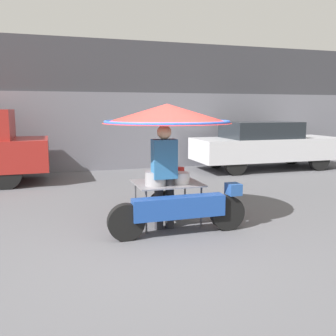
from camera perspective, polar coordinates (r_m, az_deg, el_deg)
ground_plane at (r=5.49m, az=-0.80°, el=-11.23°), size 36.00×36.00×0.00m
shopfront_building at (r=12.72m, az=-10.86°, el=9.20°), size 28.00×2.06×3.98m
vendor_motorcycle_cart at (r=6.00m, az=0.07°, el=5.96°), size 2.16×2.07×1.98m
vendor_person at (r=5.87m, az=-0.58°, el=-0.50°), size 0.38×0.22×1.65m
parked_car at (r=12.19m, az=14.57°, el=3.46°), size 4.65×1.68×1.50m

